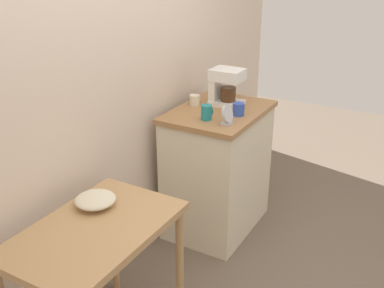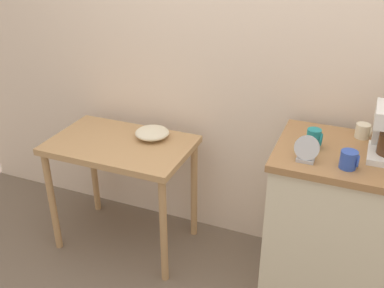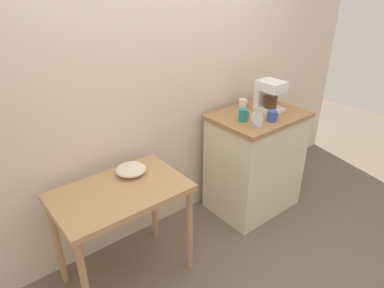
{
  "view_description": "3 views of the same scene",
  "coord_description": "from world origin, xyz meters",
  "px_view_note": "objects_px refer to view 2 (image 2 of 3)",
  "views": [
    {
      "loc": [
        -2.02,
        -1.26,
        1.97
      ],
      "look_at": [
        0.18,
        -0.0,
        0.88
      ],
      "focal_mm": 42.8,
      "sensor_mm": 36.0,
      "label": 1
    },
    {
      "loc": [
        0.66,
        -2.01,
        1.97
      ],
      "look_at": [
        -0.15,
        -0.01,
        0.86
      ],
      "focal_mm": 41.5,
      "sensor_mm": 36.0,
      "label": 2
    },
    {
      "loc": [
        -1.45,
        -1.68,
        2.01
      ],
      "look_at": [
        -0.04,
        0.06,
        0.89
      ],
      "focal_mm": 32.1,
      "sensor_mm": 36.0,
      "label": 3
    }
  ],
  "objects_px": {
    "mug_dark_teal": "(314,139)",
    "table_clock": "(307,150)",
    "mug_small_cream": "(363,131)",
    "bowl_stoneware": "(152,133)",
    "mug_blue": "(349,160)"
  },
  "relations": [
    {
      "from": "mug_dark_teal",
      "to": "table_clock",
      "type": "bearing_deg",
      "value": -94.53
    },
    {
      "from": "mug_small_cream",
      "to": "bowl_stoneware",
      "type": "bearing_deg",
      "value": -175.77
    },
    {
      "from": "mug_blue",
      "to": "mug_small_cream",
      "type": "height_order",
      "value": "mug_blue"
    },
    {
      "from": "mug_dark_teal",
      "to": "mug_small_cream",
      "type": "bearing_deg",
      "value": 43.84
    },
    {
      "from": "bowl_stoneware",
      "to": "mug_blue",
      "type": "xyz_separation_m",
      "value": [
        1.15,
        -0.27,
        0.19
      ]
    },
    {
      "from": "mug_blue",
      "to": "mug_dark_teal",
      "type": "bearing_deg",
      "value": 140.82
    },
    {
      "from": "bowl_stoneware",
      "to": "mug_blue",
      "type": "bearing_deg",
      "value": -13.25
    },
    {
      "from": "mug_blue",
      "to": "mug_small_cream",
      "type": "distance_m",
      "value": 0.36
    },
    {
      "from": "mug_dark_teal",
      "to": "mug_small_cream",
      "type": "relative_size",
      "value": 1.22
    },
    {
      "from": "mug_dark_teal",
      "to": "table_clock",
      "type": "relative_size",
      "value": 0.77
    },
    {
      "from": "mug_dark_teal",
      "to": "bowl_stoneware",
      "type": "bearing_deg",
      "value": 172.7
    },
    {
      "from": "bowl_stoneware",
      "to": "mug_blue",
      "type": "distance_m",
      "value": 1.2
    },
    {
      "from": "mug_small_cream",
      "to": "table_clock",
      "type": "xyz_separation_m",
      "value": [
        -0.23,
        -0.37,
        0.02
      ]
    },
    {
      "from": "mug_dark_teal",
      "to": "mug_blue",
      "type": "bearing_deg",
      "value": -39.18
    },
    {
      "from": "bowl_stoneware",
      "to": "table_clock",
      "type": "bearing_deg",
      "value": -16.31
    }
  ]
}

